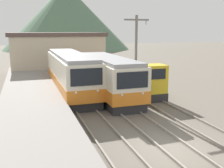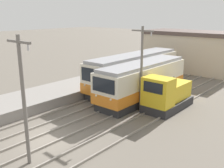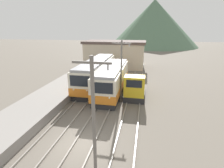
{
  "view_description": "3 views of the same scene",
  "coord_description": "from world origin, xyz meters",
  "px_view_note": "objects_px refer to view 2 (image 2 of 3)",
  "views": [
    {
      "loc": [
        -6.61,
        -10.53,
        5.74
      ],
      "look_at": [
        -0.46,
        7.64,
        1.8
      ],
      "focal_mm": 42.0,
      "sensor_mm": 36.0,
      "label": 1
    },
    {
      "loc": [
        13.28,
        -8.96,
        7.86
      ],
      "look_at": [
        -1.33,
        8.1,
        1.74
      ],
      "focal_mm": 42.0,
      "sensor_mm": 36.0,
      "label": 2
    },
    {
      "loc": [
        4.25,
        -10.31,
        8.17
      ],
      "look_at": [
        0.65,
        8.33,
        1.95
      ],
      "focal_mm": 28.0,
      "sensor_mm": 36.0,
      "label": 3
    }
  ],
  "objects_px": {
    "shunting_locomotive": "(167,95)",
    "catenary_mast_near": "(24,97)",
    "catenary_mast_mid": "(142,66)",
    "commuter_train_center": "(143,82)",
    "commuter_train_left": "(134,73)"
  },
  "relations": [
    {
      "from": "commuter_train_center",
      "to": "shunting_locomotive",
      "type": "height_order",
      "value": "commuter_train_center"
    },
    {
      "from": "commuter_train_center",
      "to": "catenary_mast_near",
      "type": "xyz_separation_m",
      "value": [
        1.51,
        -13.02,
        2.11
      ]
    },
    {
      "from": "shunting_locomotive",
      "to": "commuter_train_left",
      "type": "bearing_deg",
      "value": 149.28
    },
    {
      "from": "commuter_train_center",
      "to": "catenary_mast_mid",
      "type": "relative_size",
      "value": 1.59
    },
    {
      "from": "shunting_locomotive",
      "to": "catenary_mast_near",
      "type": "relative_size",
      "value": 0.73
    },
    {
      "from": "shunting_locomotive",
      "to": "commuter_train_center",
      "type": "bearing_deg",
      "value": 163.54
    },
    {
      "from": "commuter_train_left",
      "to": "catenary_mast_near",
      "type": "relative_size",
      "value": 1.92
    },
    {
      "from": "commuter_train_center",
      "to": "shunting_locomotive",
      "type": "xyz_separation_m",
      "value": [
        3.0,
        -0.89,
        -0.44
      ]
    },
    {
      "from": "catenary_mast_near",
      "to": "catenary_mast_mid",
      "type": "relative_size",
      "value": 1.0
    },
    {
      "from": "commuter_train_center",
      "to": "catenary_mast_mid",
      "type": "bearing_deg",
      "value": -58.95
    },
    {
      "from": "shunting_locomotive",
      "to": "catenary_mast_mid",
      "type": "relative_size",
      "value": 0.73
    },
    {
      "from": "shunting_locomotive",
      "to": "catenary_mast_near",
      "type": "xyz_separation_m",
      "value": [
        -1.49,
        -12.13,
        2.55
      ]
    },
    {
      "from": "commuter_train_center",
      "to": "catenary_mast_near",
      "type": "bearing_deg",
      "value": -83.39
    },
    {
      "from": "commuter_train_left",
      "to": "catenary_mast_mid",
      "type": "bearing_deg",
      "value": -49.62
    },
    {
      "from": "commuter_train_left",
      "to": "catenary_mast_mid",
      "type": "relative_size",
      "value": 1.92
    }
  ]
}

